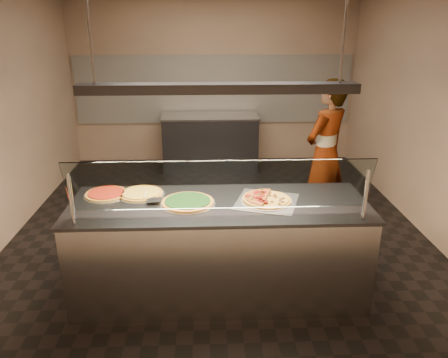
{
  "coord_description": "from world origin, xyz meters",
  "views": [
    {
      "loc": [
        -0.14,
        -4.86,
        2.48
      ],
      "look_at": [
        0.02,
        -0.89,
        1.02
      ],
      "focal_mm": 35.0,
      "sensor_mm": 36.0,
      "label": 1
    }
  ],
  "objects_px": {
    "pizza_spinach": "(188,202)",
    "serving_counter": "(219,249)",
    "pizza_cheese": "(141,193)",
    "pizza_tomato": "(106,193)",
    "half_pizza_pepperoni": "(255,198)",
    "sneeze_guard": "(220,186)",
    "worker": "(325,153)",
    "perforated_tray": "(266,201)",
    "pizza_spatula": "(149,197)",
    "heat_lamp_housing": "(219,88)",
    "prep_table": "(210,141)",
    "half_pizza_sausage": "(278,199)"
  },
  "relations": [
    {
      "from": "perforated_tray",
      "to": "heat_lamp_housing",
      "type": "relative_size",
      "value": 0.29
    },
    {
      "from": "half_pizza_pepperoni",
      "to": "pizza_spinach",
      "type": "bearing_deg",
      "value": -178.94
    },
    {
      "from": "sneeze_guard",
      "to": "perforated_tray",
      "type": "relative_size",
      "value": 3.69
    },
    {
      "from": "half_pizza_pepperoni",
      "to": "heat_lamp_housing",
      "type": "relative_size",
      "value": 0.21
    },
    {
      "from": "pizza_spatula",
      "to": "sneeze_guard",
      "type": "bearing_deg",
      "value": -34.78
    },
    {
      "from": "pizza_cheese",
      "to": "pizza_tomato",
      "type": "xyz_separation_m",
      "value": [
        -0.33,
        0.01,
        -0.0
      ]
    },
    {
      "from": "worker",
      "to": "pizza_spinach",
      "type": "bearing_deg",
      "value": 2.1
    },
    {
      "from": "worker",
      "to": "serving_counter",
      "type": "bearing_deg",
      "value": 7.39
    },
    {
      "from": "half_pizza_sausage",
      "to": "heat_lamp_housing",
      "type": "distance_m",
      "value": 1.13
    },
    {
      "from": "half_pizza_sausage",
      "to": "prep_table",
      "type": "distance_m",
      "value": 3.88
    },
    {
      "from": "pizza_tomato",
      "to": "pizza_spatula",
      "type": "xyz_separation_m",
      "value": [
        0.41,
        -0.14,
        0.01
      ]
    },
    {
      "from": "worker",
      "to": "pizza_spatula",
      "type": "bearing_deg",
      "value": -5.28
    },
    {
      "from": "perforated_tray",
      "to": "pizza_spinach",
      "type": "height_order",
      "value": "pizza_spinach"
    },
    {
      "from": "serving_counter",
      "to": "pizza_cheese",
      "type": "distance_m",
      "value": 0.9
    },
    {
      "from": "sneeze_guard",
      "to": "half_pizza_pepperoni",
      "type": "xyz_separation_m",
      "value": [
        0.33,
        0.35,
        -0.26
      ]
    },
    {
      "from": "half_pizza_pepperoni",
      "to": "perforated_tray",
      "type": "bearing_deg",
      "value": -0.24
    },
    {
      "from": "pizza_tomato",
      "to": "pizza_spatula",
      "type": "relative_size",
      "value": 1.78
    },
    {
      "from": "perforated_tray",
      "to": "prep_table",
      "type": "height_order",
      "value": "perforated_tray"
    },
    {
      "from": "prep_table",
      "to": "worker",
      "type": "height_order",
      "value": "worker"
    },
    {
      "from": "pizza_cheese",
      "to": "pizza_tomato",
      "type": "bearing_deg",
      "value": 178.45
    },
    {
      "from": "pizza_spatula",
      "to": "heat_lamp_housing",
      "type": "bearing_deg",
      "value": -8.98
    },
    {
      "from": "perforated_tray",
      "to": "pizza_spinach",
      "type": "xyz_separation_m",
      "value": [
        -0.71,
        -0.01,
        0.01
      ]
    },
    {
      "from": "half_pizza_sausage",
      "to": "heat_lamp_housing",
      "type": "xyz_separation_m",
      "value": [
        -0.54,
        -0.01,
        0.99
      ]
    },
    {
      "from": "serving_counter",
      "to": "perforated_tray",
      "type": "xyz_separation_m",
      "value": [
        0.43,
        0.01,
        0.47
      ]
    },
    {
      "from": "pizza_spinach",
      "to": "pizza_tomato",
      "type": "height_order",
      "value": "pizza_spinach"
    },
    {
      "from": "pizza_cheese",
      "to": "heat_lamp_housing",
      "type": "xyz_separation_m",
      "value": [
        0.72,
        -0.23,
        1.01
      ]
    },
    {
      "from": "sneeze_guard",
      "to": "pizza_spinach",
      "type": "bearing_deg",
      "value": 129.45
    },
    {
      "from": "sneeze_guard",
      "to": "heat_lamp_housing",
      "type": "xyz_separation_m",
      "value": [
        0.0,
        0.34,
        0.72
      ]
    },
    {
      "from": "prep_table",
      "to": "heat_lamp_housing",
      "type": "height_order",
      "value": "heat_lamp_housing"
    },
    {
      "from": "prep_table",
      "to": "worker",
      "type": "relative_size",
      "value": 0.91
    },
    {
      "from": "perforated_tray",
      "to": "prep_table",
      "type": "bearing_deg",
      "value": 96.98
    },
    {
      "from": "half_pizza_pepperoni",
      "to": "pizza_cheese",
      "type": "height_order",
      "value": "half_pizza_pepperoni"
    },
    {
      "from": "sneeze_guard",
      "to": "worker",
      "type": "xyz_separation_m",
      "value": [
        1.38,
        1.91,
        -0.31
      ]
    },
    {
      "from": "half_pizza_sausage",
      "to": "pizza_tomato",
      "type": "bearing_deg",
      "value": 171.8
    },
    {
      "from": "sneeze_guard",
      "to": "pizza_cheese",
      "type": "height_order",
      "value": "sneeze_guard"
    },
    {
      "from": "half_pizza_pepperoni",
      "to": "prep_table",
      "type": "height_order",
      "value": "half_pizza_pepperoni"
    },
    {
      "from": "prep_table",
      "to": "worker",
      "type": "xyz_separation_m",
      "value": [
        1.41,
        -2.25,
        0.45
      ]
    },
    {
      "from": "perforated_tray",
      "to": "half_pizza_sausage",
      "type": "xyz_separation_m",
      "value": [
        0.11,
        -0.0,
        0.02
      ]
    },
    {
      "from": "half_pizza_pepperoni",
      "to": "pizza_tomato",
      "type": "xyz_separation_m",
      "value": [
        -1.38,
        0.23,
        -0.02
      ]
    },
    {
      "from": "perforated_tray",
      "to": "half_pizza_sausage",
      "type": "relative_size",
      "value": 1.38
    },
    {
      "from": "perforated_tray",
      "to": "pizza_spatula",
      "type": "xyz_separation_m",
      "value": [
        -1.07,
        0.09,
        0.02
      ]
    },
    {
      "from": "prep_table",
      "to": "pizza_tomato",
      "type": "bearing_deg",
      "value": -105.84
    },
    {
      "from": "half_pizza_sausage",
      "to": "worker",
      "type": "height_order",
      "value": "worker"
    },
    {
      "from": "perforated_tray",
      "to": "half_pizza_pepperoni",
      "type": "xyz_separation_m",
      "value": [
        -0.1,
        0.0,
        0.03
      ]
    },
    {
      "from": "prep_table",
      "to": "heat_lamp_housing",
      "type": "bearing_deg",
      "value": -89.46
    },
    {
      "from": "sneeze_guard",
      "to": "half_pizza_sausage",
      "type": "bearing_deg",
      "value": 33.17
    },
    {
      "from": "half_pizza_sausage",
      "to": "heat_lamp_housing",
      "type": "relative_size",
      "value": 0.21
    },
    {
      "from": "perforated_tray",
      "to": "pizza_spinach",
      "type": "relative_size",
      "value": 1.33
    },
    {
      "from": "pizza_spinach",
      "to": "serving_counter",
      "type": "bearing_deg",
      "value": 0.24
    },
    {
      "from": "pizza_spinach",
      "to": "half_pizza_sausage",
      "type": "bearing_deg",
      "value": 0.63
    }
  ]
}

